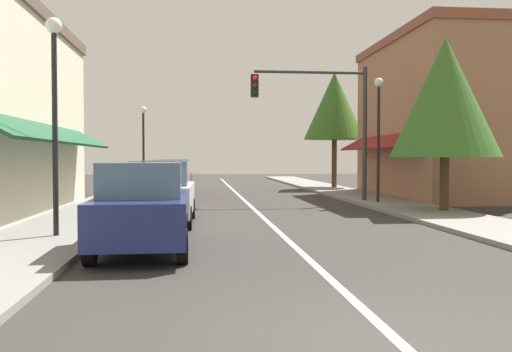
{
  "coord_description": "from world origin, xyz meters",
  "views": [
    {
      "loc": [
        -2.02,
        -5.29,
        1.87
      ],
      "look_at": [
        -0.15,
        12.6,
        1.27
      ],
      "focal_mm": 39.27,
      "sensor_mm": 36.0,
      "label": 1
    }
  ],
  "objects_px": {
    "parked_car_second_left": "(161,193)",
    "parked_car_third_left": "(165,185)",
    "tree_right_near": "(445,98)",
    "parked_car_distant_left": "(176,176)",
    "tree_right_far": "(334,106)",
    "parked_car_nearest_left": "(142,208)",
    "street_lamp_left_near": "(54,92)",
    "street_lamp_right_mid": "(379,120)",
    "parked_car_far_left": "(172,179)",
    "traffic_signal_mast_arm": "(326,110)",
    "street_lamp_left_far": "(143,134)"
  },
  "relations": [
    {
      "from": "parked_car_nearest_left",
      "to": "street_lamp_left_far",
      "type": "bearing_deg",
      "value": 94.21
    },
    {
      "from": "parked_car_far_left",
      "to": "street_lamp_right_mid",
      "type": "height_order",
      "value": "street_lamp_right_mid"
    },
    {
      "from": "parked_car_nearest_left",
      "to": "street_lamp_right_mid",
      "type": "xyz_separation_m",
      "value": [
        8.17,
        10.25,
        2.47
      ]
    },
    {
      "from": "parked_car_nearest_left",
      "to": "parked_car_distant_left",
      "type": "bearing_deg",
      "value": 89.16
    },
    {
      "from": "tree_right_near",
      "to": "tree_right_far",
      "type": "distance_m",
      "value": 14.65
    },
    {
      "from": "parked_car_far_left",
      "to": "street_lamp_left_near",
      "type": "xyz_separation_m",
      "value": [
        -2.0,
        -12.85,
        2.46
      ]
    },
    {
      "from": "parked_car_third_left",
      "to": "parked_car_far_left",
      "type": "relative_size",
      "value": 1.0
    },
    {
      "from": "street_lamp_left_near",
      "to": "tree_right_far",
      "type": "height_order",
      "value": "tree_right_far"
    },
    {
      "from": "street_lamp_left_far",
      "to": "tree_right_far",
      "type": "bearing_deg",
      "value": 14.32
    },
    {
      "from": "tree_right_far",
      "to": "parked_car_far_left",
      "type": "bearing_deg",
      "value": -144.03
    },
    {
      "from": "parked_car_nearest_left",
      "to": "tree_right_near",
      "type": "relative_size",
      "value": 0.71
    },
    {
      "from": "parked_car_third_left",
      "to": "traffic_signal_mast_arm",
      "type": "bearing_deg",
      "value": 14.97
    },
    {
      "from": "parked_car_nearest_left",
      "to": "parked_car_second_left",
      "type": "distance_m",
      "value": 4.65
    },
    {
      "from": "street_lamp_right_mid",
      "to": "tree_right_near",
      "type": "xyz_separation_m",
      "value": [
        1.08,
        -3.59,
        0.5
      ]
    },
    {
      "from": "parked_car_second_left",
      "to": "tree_right_far",
      "type": "relative_size",
      "value": 0.6
    },
    {
      "from": "parked_car_far_left",
      "to": "street_lamp_left_near",
      "type": "bearing_deg",
      "value": -97.78
    },
    {
      "from": "street_lamp_left_near",
      "to": "street_lamp_left_far",
      "type": "bearing_deg",
      "value": 88.81
    },
    {
      "from": "parked_car_third_left",
      "to": "parked_car_far_left",
      "type": "height_order",
      "value": "same"
    },
    {
      "from": "traffic_signal_mast_arm",
      "to": "tree_right_near",
      "type": "xyz_separation_m",
      "value": [
        2.99,
        -4.5,
        0.05
      ]
    },
    {
      "from": "parked_car_distant_left",
      "to": "parked_car_far_left",
      "type": "bearing_deg",
      "value": -89.97
    },
    {
      "from": "parked_car_third_left",
      "to": "tree_right_near",
      "type": "relative_size",
      "value": 0.71
    },
    {
      "from": "parked_car_nearest_left",
      "to": "traffic_signal_mast_arm",
      "type": "height_order",
      "value": "traffic_signal_mast_arm"
    },
    {
      "from": "parked_car_second_left",
      "to": "parked_car_third_left",
      "type": "relative_size",
      "value": 1.0
    },
    {
      "from": "street_lamp_left_near",
      "to": "traffic_signal_mast_arm",
      "type": "bearing_deg",
      "value": 48.53
    },
    {
      "from": "traffic_signal_mast_arm",
      "to": "street_lamp_right_mid",
      "type": "height_order",
      "value": "traffic_signal_mast_arm"
    },
    {
      "from": "tree_right_near",
      "to": "street_lamp_right_mid",
      "type": "bearing_deg",
      "value": 106.7
    },
    {
      "from": "parked_car_second_left",
      "to": "street_lamp_left_far",
      "type": "relative_size",
      "value": 0.91
    },
    {
      "from": "parked_car_distant_left",
      "to": "tree_right_far",
      "type": "relative_size",
      "value": 0.59
    },
    {
      "from": "parked_car_nearest_left",
      "to": "parked_car_far_left",
      "type": "xyz_separation_m",
      "value": [
        -0.08,
        14.59,
        0.0
      ]
    },
    {
      "from": "street_lamp_left_near",
      "to": "street_lamp_right_mid",
      "type": "distance_m",
      "value": 13.32
    },
    {
      "from": "parked_car_nearest_left",
      "to": "street_lamp_left_far",
      "type": "distance_m",
      "value": 18.71
    },
    {
      "from": "parked_car_distant_left",
      "to": "traffic_signal_mast_arm",
      "type": "distance_m",
      "value": 10.63
    },
    {
      "from": "parked_car_second_left",
      "to": "parked_car_third_left",
      "type": "bearing_deg",
      "value": 93.51
    },
    {
      "from": "street_lamp_right_mid",
      "to": "tree_right_far",
      "type": "bearing_deg",
      "value": 85.01
    },
    {
      "from": "street_lamp_right_mid",
      "to": "street_lamp_left_far",
      "type": "relative_size",
      "value": 1.1
    },
    {
      "from": "parked_car_nearest_left",
      "to": "street_lamp_left_far",
      "type": "relative_size",
      "value": 0.91
    },
    {
      "from": "parked_car_third_left",
      "to": "parked_car_distant_left",
      "type": "relative_size",
      "value": 1.0
    },
    {
      "from": "parked_car_nearest_left",
      "to": "tree_right_far",
      "type": "distance_m",
      "value": 23.5
    },
    {
      "from": "street_lamp_right_mid",
      "to": "tree_right_far",
      "type": "xyz_separation_m",
      "value": [
        0.96,
        11.02,
        1.57
      ]
    },
    {
      "from": "parked_car_distant_left",
      "to": "tree_right_far",
      "type": "xyz_separation_m",
      "value": [
        9.22,
        2.1,
        4.03
      ]
    },
    {
      "from": "parked_car_nearest_left",
      "to": "tree_right_near",
      "type": "bearing_deg",
      "value": 34.65
    },
    {
      "from": "traffic_signal_mast_arm",
      "to": "parked_car_third_left",
      "type": "bearing_deg",
      "value": -164.35
    },
    {
      "from": "parked_car_third_left",
      "to": "tree_right_near",
      "type": "bearing_deg",
      "value": -16.92
    },
    {
      "from": "street_lamp_right_mid",
      "to": "parked_car_third_left",
      "type": "bearing_deg",
      "value": -174.0
    },
    {
      "from": "parked_car_second_left",
      "to": "street_lamp_right_mid",
      "type": "xyz_separation_m",
      "value": [
        8.09,
        5.61,
        2.47
      ]
    },
    {
      "from": "street_lamp_left_near",
      "to": "tree_right_near",
      "type": "distance_m",
      "value": 12.36
    },
    {
      "from": "parked_car_second_left",
      "to": "parked_car_distant_left",
      "type": "relative_size",
      "value": 1.01
    },
    {
      "from": "street_lamp_left_near",
      "to": "parked_car_second_left",
      "type": "bearing_deg",
      "value": 53.48
    },
    {
      "from": "parked_car_nearest_left",
      "to": "tree_right_near",
      "type": "distance_m",
      "value": 11.77
    },
    {
      "from": "parked_car_second_left",
      "to": "tree_right_near",
      "type": "distance_m",
      "value": 9.85
    }
  ]
}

